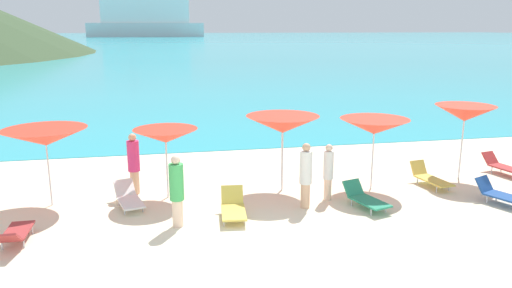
% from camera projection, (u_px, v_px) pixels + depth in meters
% --- Properties ---
extents(ground_plane, '(50.00, 100.00, 0.30)m').
position_uv_depth(ground_plane, '(205.00, 152.00, 20.07)').
color(ground_plane, beige).
extents(ocean_water, '(650.00, 440.00, 0.02)m').
position_uv_depth(ocean_water, '(161.00, 38.00, 229.27)').
color(ocean_water, '#2DADBC').
rests_on(ocean_water, ground_plane).
extents(umbrella_2, '(2.35, 2.35, 2.19)m').
position_uv_depth(umbrella_2, '(45.00, 137.00, 13.19)').
color(umbrella_2, silver).
rests_on(umbrella_2, ground_plane).
extents(umbrella_3, '(1.99, 1.99, 2.05)m').
position_uv_depth(umbrella_3, '(166.00, 136.00, 13.85)').
color(umbrella_3, silver).
rests_on(umbrella_3, ground_plane).
extents(umbrella_4, '(2.30, 2.30, 2.31)m').
position_uv_depth(umbrella_4, '(283.00, 124.00, 14.42)').
color(umbrella_4, silver).
rests_on(umbrella_4, ground_plane).
extents(umbrella_5, '(2.15, 2.15, 2.19)m').
position_uv_depth(umbrella_5, '(374.00, 126.00, 14.61)').
color(umbrella_5, silver).
rests_on(umbrella_5, ground_plane).
extents(umbrella_6, '(2.01, 2.01, 2.43)m').
position_uv_depth(umbrella_6, '(465.00, 113.00, 15.60)').
color(umbrella_6, silver).
rests_on(umbrella_6, ground_plane).
extents(lounge_chair_0, '(0.86, 1.68, 0.64)m').
position_uv_depth(lounge_chair_0, '(504.00, 166.00, 16.40)').
color(lounge_chair_0, '#A53333').
rests_on(lounge_chair_0, ground_plane).
extents(lounge_chair_1, '(0.95, 1.66, 0.58)m').
position_uv_depth(lounge_chair_1, '(129.00, 198.00, 13.49)').
color(lounge_chair_1, white).
rests_on(lounge_chair_1, ground_plane).
extents(lounge_chair_2, '(0.76, 1.61, 0.66)m').
position_uv_depth(lounge_chair_2, '(430.00, 177.00, 15.24)').
color(lounge_chair_2, '#D8BF4C').
rests_on(lounge_chair_2, ground_plane).
extents(lounge_chair_3, '(0.53, 1.56, 0.59)m').
position_uv_depth(lounge_chair_3, '(15.00, 233.00, 11.05)').
color(lounge_chair_3, '#A53333').
rests_on(lounge_chair_3, ground_plane).
extents(lounge_chair_5, '(1.12, 1.58, 0.66)m').
position_uv_depth(lounge_chair_5, '(501.00, 194.00, 13.64)').
color(lounge_chair_5, '#1E478C').
rests_on(lounge_chair_5, ground_plane).
extents(lounge_chair_6, '(0.73, 1.45, 0.69)m').
position_uv_depth(lounge_chair_6, '(233.00, 207.00, 12.70)').
color(lounge_chair_6, '#D8BF4C').
rests_on(lounge_chair_6, ground_plane).
extents(lounge_chair_8, '(0.98, 1.56, 0.63)m').
position_uv_depth(lounge_chair_8, '(365.00, 198.00, 13.40)').
color(lounge_chair_8, '#268C66').
rests_on(lounge_chair_8, ground_plane).
extents(beachgoer_0, '(0.35, 0.35, 1.84)m').
position_uv_depth(beachgoer_0, '(134.00, 162.00, 14.37)').
color(beachgoer_0, '#DBAA84').
rests_on(beachgoer_0, ground_plane).
extents(beachgoer_1, '(0.28, 0.28, 1.65)m').
position_uv_depth(beachgoer_1, '(328.00, 170.00, 13.87)').
color(beachgoer_1, beige).
rests_on(beachgoer_1, ground_plane).
extents(beachgoer_2, '(0.36, 0.36, 1.84)m').
position_uv_depth(beachgoer_2, '(177.00, 189.00, 11.96)').
color(beachgoer_2, beige).
rests_on(beachgoer_2, ground_plane).
extents(beachgoer_3, '(0.34, 0.34, 1.83)m').
position_uv_depth(beachgoer_3, '(306.00, 174.00, 13.22)').
color(beachgoer_3, '#DBAA84').
rests_on(beachgoer_3, ground_plane).
extents(cruise_ship, '(60.74, 12.17, 23.85)m').
position_uv_depth(cruise_ship, '(146.00, 19.00, 257.55)').
color(cruise_ship, silver).
rests_on(cruise_ship, ocean_water).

